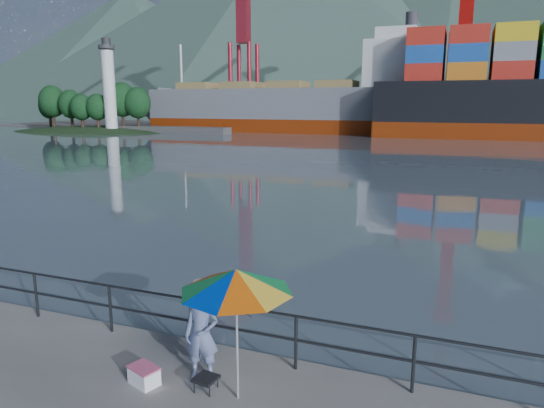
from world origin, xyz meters
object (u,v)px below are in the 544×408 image
at_px(fisherman, 202,334).
at_px(cooler_bag, 144,376).
at_px(beach_umbrella, 236,281).
at_px(bulk_carrier, 305,106).

height_order(fisherman, cooler_bag, fisherman).
bearing_deg(fisherman, beach_umbrella, -34.64).
bearing_deg(bulk_carrier, fisherman, -74.09).
relative_size(fisherman, bulk_carrier, 0.03).
distance_m(fisherman, cooler_bag, 1.18).
bearing_deg(cooler_bag, beach_umbrella, 26.78).
xyz_separation_m(beach_umbrella, bulk_carrier, (-21.55, 73.05, 2.14)).
bearing_deg(cooler_bag, bulk_carrier, 124.76).
xyz_separation_m(beach_umbrella, cooler_bag, (-1.64, -0.21, -1.84)).
height_order(fisherman, bulk_carrier, bulk_carrier).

